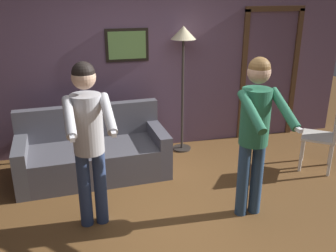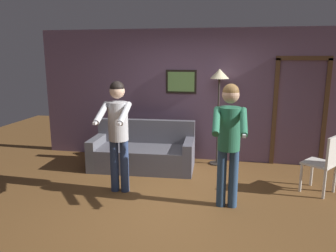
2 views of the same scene
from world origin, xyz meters
name	(u,v)px [view 1 (image 1 of 2)]	position (x,y,z in m)	size (l,w,h in m)	color
ground_plane	(186,223)	(0.00, 0.00, 0.00)	(12.00, 12.00, 0.00)	brown
back_wall_assembly	(147,63)	(0.03, 2.13, 1.30)	(6.40, 0.10, 2.60)	#644B64
couch	(93,155)	(-0.87, 1.36, 0.28)	(1.94, 0.94, 0.87)	#53515A
torchiere_lamp	(183,47)	(0.49, 1.86, 1.56)	(0.35, 0.35, 1.85)	#332D28
person_standing_left	(88,132)	(-0.94, 0.23, 1.05)	(0.46, 0.71, 1.72)	navy
person_standing_right	(255,124)	(0.71, 0.01, 1.05)	(0.44, 0.68, 1.73)	navy
dining_chair_distant	(326,133)	(2.16, 0.75, 0.53)	(0.59, 0.59, 0.93)	silver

